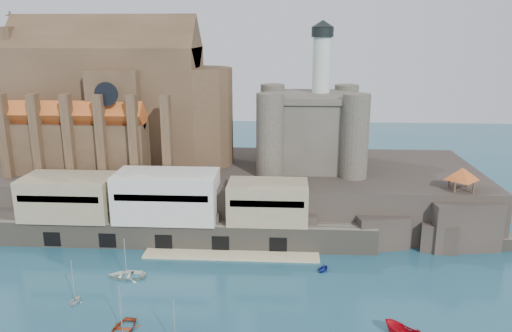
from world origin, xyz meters
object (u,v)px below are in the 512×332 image
object	(u,v)px
church	(118,106)
boat_0	(122,331)
pavilion	(462,175)
castle_keep	(311,126)

from	to	relation	value
church	boat_0	world-z (taller)	church
church	pavilion	xyz separation A→B (m)	(66.13, -15.85, -9.40)
pavilion	castle_keep	bearing A→B (deg)	149.82
church	boat_0	size ratio (longest dim) A/B	8.63
church	castle_keep	distance (m)	40.39
church	castle_keep	world-z (taller)	church
castle_keep	pavilion	xyz separation A→B (m)	(25.92, -15.08, -5.59)
castle_keep	boat_0	distance (m)	55.79
church	castle_keep	bearing A→B (deg)	-1.11
church	pavilion	world-z (taller)	church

